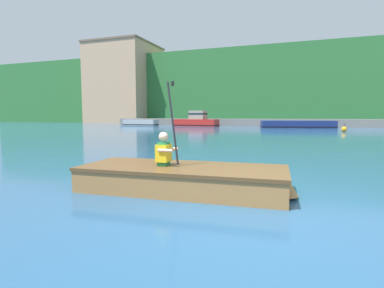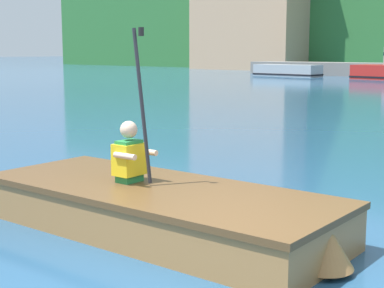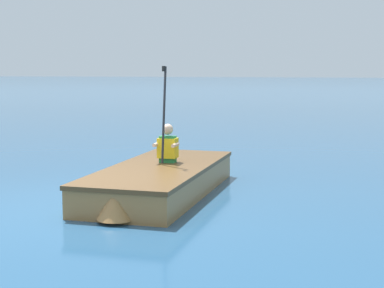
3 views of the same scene
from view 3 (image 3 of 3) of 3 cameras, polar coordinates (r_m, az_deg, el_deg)
The scene contains 3 objects.
ground_plane at distance 8.02m, azimuth -11.45°, elevation -6.35°, with size 300.00×300.00×0.00m, color navy.
rowboat_foreground at distance 8.78m, azimuth -3.19°, elevation -3.40°, with size 3.80×1.62×0.43m.
person_paddler at distance 9.09m, azimuth -2.39°, elevation -0.03°, with size 0.40×0.37×1.48m.
Camera 3 is at (6.69, 4.00, 1.85)m, focal length 55.00 mm.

